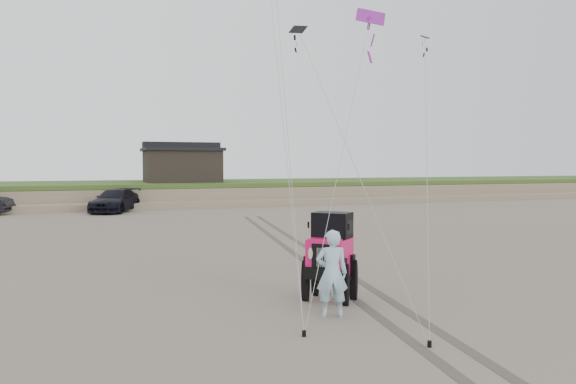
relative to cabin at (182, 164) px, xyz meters
name	(u,v)px	position (x,y,z in m)	size (l,w,h in m)	color
ground	(361,321)	(-2.00, -37.00, -3.24)	(160.00, 160.00, 0.00)	#6B6054
dune_ridge	(157,193)	(-2.00, 0.50, -2.42)	(160.00, 14.25, 1.73)	#7A6B54
cabin	(182,164)	(0.00, 0.00, 0.00)	(6.40, 5.40, 3.35)	black
truck_c	(115,200)	(-5.73, -7.72, -2.46)	(2.18, 5.36, 1.56)	black
jeep	(330,266)	(-1.93, -35.19, -2.38)	(1.99, 4.61, 1.72)	#E3145E
man	(332,273)	(-2.44, -36.47, -2.29)	(0.69, 0.46, 1.90)	#93D0E3
kite_flock	(337,1)	(1.13, -28.80, 5.91)	(4.98, 6.41, 4.26)	black
stake_main	(304,334)	(-3.53, -37.60, -3.18)	(0.08, 0.08, 0.12)	black
stake_aux	(429,344)	(-1.60, -38.94, -3.18)	(0.08, 0.08, 0.12)	black
tire_tracks	(309,256)	(0.00, -29.00, -3.23)	(5.22, 29.74, 0.01)	#4C443D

